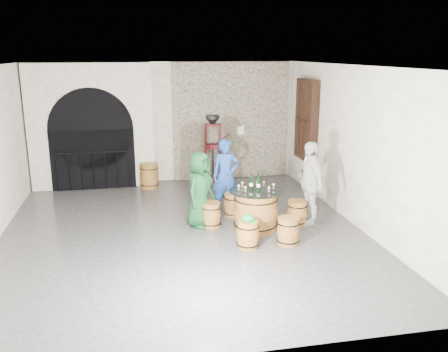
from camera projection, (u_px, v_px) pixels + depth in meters
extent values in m
plane|color=#2B2B2E|center=(184.00, 232.00, 9.34)|extent=(8.00, 8.00, 0.00)
plane|color=white|center=(165.00, 123.00, 12.73)|extent=(8.00, 0.00, 8.00)
plane|color=white|center=(222.00, 228.00, 5.14)|extent=(8.00, 0.00, 8.00)
plane|color=white|center=(354.00, 146.00, 9.59)|extent=(0.00, 8.00, 8.00)
plane|color=beige|center=(180.00, 66.00, 8.52)|extent=(8.00, 8.00, 0.00)
cube|color=#9F937E|center=(231.00, 121.00, 13.01)|extent=(3.20, 0.12, 3.18)
cube|color=white|center=(92.00, 126.00, 12.13)|extent=(3.10, 0.50, 3.18)
cube|color=black|center=(93.00, 160.00, 12.09)|extent=(2.10, 0.03, 1.55)
cylinder|color=black|center=(91.00, 130.00, 11.89)|extent=(2.10, 0.03, 2.10)
cylinder|color=black|center=(93.00, 152.00, 11.98)|extent=(1.79, 0.04, 0.04)
cylinder|color=black|center=(57.00, 173.00, 11.93)|extent=(0.02, 0.02, 0.98)
cylinder|color=black|center=(70.00, 172.00, 11.99)|extent=(0.02, 0.02, 0.98)
cylinder|color=black|center=(82.00, 172.00, 12.05)|extent=(0.02, 0.02, 0.98)
cylinder|color=black|center=(94.00, 171.00, 12.10)|extent=(0.02, 0.02, 0.98)
cylinder|color=black|center=(106.00, 171.00, 12.16)|extent=(0.02, 0.02, 0.98)
cylinder|color=black|center=(118.00, 170.00, 12.21)|extent=(0.02, 0.02, 0.98)
cylinder|color=black|center=(129.00, 170.00, 12.27)|extent=(0.02, 0.02, 0.98)
cube|color=black|center=(306.00, 120.00, 11.80)|extent=(0.20, 1.10, 2.00)
cube|color=black|center=(305.00, 120.00, 11.79)|extent=(0.06, 0.88, 1.76)
cube|color=black|center=(306.00, 120.00, 11.79)|extent=(0.22, 0.92, 0.06)
cube|color=black|center=(310.00, 122.00, 11.52)|extent=(0.22, 0.06, 1.80)
cube|color=black|center=(306.00, 120.00, 11.79)|extent=(0.22, 0.06, 1.80)
cube|color=black|center=(302.00, 118.00, 12.07)|extent=(0.22, 0.06, 1.80)
cylinder|color=#8E5E29|center=(256.00, 211.00, 9.39)|extent=(0.82, 0.82, 0.78)
cylinder|color=#8E5E29|center=(256.00, 211.00, 9.39)|extent=(0.88, 0.88, 0.17)
torus|color=black|center=(256.00, 224.00, 9.46)|extent=(0.88, 0.88, 0.02)
torus|color=black|center=(256.00, 199.00, 9.33)|extent=(0.88, 0.88, 0.02)
cylinder|color=#8E5E29|center=(256.00, 192.00, 9.29)|extent=(0.84, 0.84, 0.02)
cylinder|color=black|center=(256.00, 191.00, 9.29)|extent=(1.06, 1.06, 0.01)
cylinder|color=#8E5E29|center=(211.00, 215.00, 9.60)|extent=(0.38, 0.38, 0.49)
cylinder|color=#8E5E29|center=(211.00, 215.00, 9.60)|extent=(0.41, 0.41, 0.11)
torus|color=black|center=(211.00, 223.00, 9.65)|extent=(0.42, 0.42, 0.02)
torus|color=black|center=(211.00, 207.00, 9.56)|extent=(0.42, 0.42, 0.02)
cylinder|color=#8E5E29|center=(211.00, 203.00, 9.54)|extent=(0.39, 0.39, 0.02)
cylinder|color=#8E5E29|center=(233.00, 205.00, 10.21)|extent=(0.38, 0.38, 0.49)
cylinder|color=#8E5E29|center=(233.00, 205.00, 10.21)|extent=(0.41, 0.41, 0.11)
torus|color=black|center=(233.00, 212.00, 10.26)|extent=(0.42, 0.42, 0.02)
torus|color=black|center=(233.00, 198.00, 10.17)|extent=(0.42, 0.42, 0.02)
cylinder|color=#8E5E29|center=(233.00, 194.00, 10.15)|extent=(0.39, 0.39, 0.02)
cylinder|color=#8E5E29|center=(297.00, 213.00, 9.71)|extent=(0.38, 0.38, 0.49)
cylinder|color=#8E5E29|center=(297.00, 213.00, 9.71)|extent=(0.41, 0.41, 0.11)
torus|color=black|center=(297.00, 221.00, 9.75)|extent=(0.42, 0.42, 0.02)
torus|color=black|center=(297.00, 205.00, 9.67)|extent=(0.42, 0.42, 0.02)
cylinder|color=#8E5E29|center=(298.00, 201.00, 9.64)|extent=(0.39, 0.39, 0.02)
cylinder|color=#8E5E29|center=(288.00, 232.00, 8.72)|extent=(0.38, 0.38, 0.49)
cylinder|color=#8E5E29|center=(288.00, 232.00, 8.72)|extent=(0.41, 0.41, 0.11)
torus|color=black|center=(288.00, 240.00, 8.76)|extent=(0.42, 0.42, 0.02)
torus|color=black|center=(288.00, 223.00, 8.68)|extent=(0.42, 0.42, 0.02)
cylinder|color=#8E5E29|center=(289.00, 218.00, 8.66)|extent=(0.39, 0.39, 0.02)
cylinder|color=#8E5E29|center=(248.00, 235.00, 8.56)|extent=(0.38, 0.38, 0.49)
cylinder|color=#8E5E29|center=(248.00, 235.00, 8.56)|extent=(0.41, 0.41, 0.11)
torus|color=black|center=(248.00, 243.00, 8.61)|extent=(0.42, 0.42, 0.02)
torus|color=black|center=(248.00, 226.00, 8.52)|extent=(0.42, 0.42, 0.02)
cylinder|color=#8E5E29|center=(248.00, 221.00, 8.50)|extent=(0.39, 0.39, 0.02)
ellipsoid|color=#0C8835|center=(248.00, 218.00, 8.48)|extent=(0.22, 0.22, 0.12)
cylinder|color=#0C8835|center=(253.00, 221.00, 8.48)|extent=(0.14, 0.14, 0.01)
imported|color=#10391A|center=(200.00, 189.00, 9.51)|extent=(0.86, 0.89, 1.54)
imported|color=navy|center=(226.00, 176.00, 10.37)|extent=(0.60, 0.40, 1.63)
imported|color=beige|center=(310.00, 183.00, 9.63)|extent=(0.49, 1.04, 1.73)
cylinder|color=black|center=(251.00, 184.00, 9.33)|extent=(0.07, 0.07, 0.22)
cylinder|color=white|center=(251.00, 184.00, 9.34)|extent=(0.08, 0.08, 0.06)
cone|color=black|center=(251.00, 178.00, 9.30)|extent=(0.07, 0.07, 0.05)
cylinder|color=black|center=(251.00, 175.00, 9.29)|extent=(0.03, 0.03, 0.07)
cylinder|color=black|center=(258.00, 185.00, 9.27)|extent=(0.07, 0.07, 0.22)
cylinder|color=white|center=(258.00, 185.00, 9.27)|extent=(0.08, 0.08, 0.06)
cone|color=black|center=(259.00, 179.00, 9.23)|extent=(0.07, 0.07, 0.05)
cylinder|color=black|center=(259.00, 176.00, 9.22)|extent=(0.03, 0.03, 0.07)
cylinder|color=black|center=(258.00, 182.00, 9.47)|extent=(0.07, 0.07, 0.22)
cylinder|color=white|center=(258.00, 182.00, 9.47)|extent=(0.08, 0.08, 0.06)
cone|color=black|center=(258.00, 176.00, 9.44)|extent=(0.07, 0.07, 0.05)
cylinder|color=black|center=(258.00, 173.00, 9.43)|extent=(0.03, 0.03, 0.07)
cylinder|color=#8E5E29|center=(149.00, 176.00, 12.33)|extent=(0.45, 0.45, 0.63)
cylinder|color=#8E5E29|center=(149.00, 176.00, 12.33)|extent=(0.48, 0.48, 0.14)
torus|color=black|center=(150.00, 184.00, 12.38)|extent=(0.49, 0.49, 0.02)
torus|color=black|center=(149.00, 168.00, 12.27)|extent=(0.49, 0.49, 0.02)
cylinder|color=#8E5E29|center=(149.00, 164.00, 12.25)|extent=(0.46, 0.46, 0.02)
cube|color=#460B11|center=(213.00, 179.00, 13.07)|extent=(0.55, 0.47, 0.09)
cube|color=#460B11|center=(213.00, 146.00, 12.84)|extent=(0.48, 0.35, 0.11)
cube|color=#460B11|center=(213.00, 125.00, 12.69)|extent=(0.46, 0.18, 0.07)
cylinder|color=black|center=(213.00, 160.00, 12.94)|extent=(0.05, 0.05, 0.95)
cylinder|color=black|center=(213.00, 117.00, 12.64)|extent=(0.36, 0.36, 0.09)
cone|color=black|center=(213.00, 121.00, 12.67)|extent=(0.36, 0.36, 0.19)
cube|color=#460B11|center=(206.00, 152.00, 12.87)|extent=(0.08, 0.08, 1.52)
cube|color=#460B11|center=(220.00, 152.00, 12.89)|extent=(0.08, 0.08, 1.52)
cylinder|color=#460B11|center=(223.00, 138.00, 12.76)|extent=(0.41, 0.09, 0.30)
cube|color=silver|center=(241.00, 130.00, 13.04)|extent=(0.18, 0.10, 0.22)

